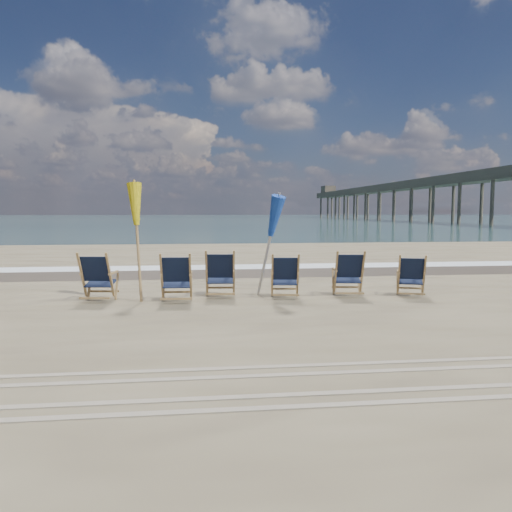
% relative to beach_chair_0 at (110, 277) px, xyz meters
% --- Properties ---
extents(ocean, '(400.00, 400.00, 0.00)m').
position_rel_beach_chair_0_xyz_m(ocean, '(2.90, 125.73, -0.51)').
color(ocean, '#325153').
rests_on(ocean, ground).
extents(surf_foam, '(200.00, 1.40, 0.01)m').
position_rel_beach_chair_0_xyz_m(surf_foam, '(2.90, 6.03, -0.50)').
color(surf_foam, silver).
rests_on(surf_foam, ground).
extents(wet_sand_strip, '(200.00, 2.60, 0.00)m').
position_rel_beach_chair_0_xyz_m(wet_sand_strip, '(2.90, 4.53, -0.50)').
color(wet_sand_strip, '#42362A').
rests_on(wet_sand_strip, ground).
extents(tire_tracks, '(80.00, 1.30, 0.01)m').
position_rel_beach_chair_0_xyz_m(tire_tracks, '(2.90, -5.07, -0.50)').
color(tire_tracks, gray).
rests_on(tire_tracks, ground).
extents(beach_chair_0, '(0.75, 0.81, 1.01)m').
position_rel_beach_chair_0_xyz_m(beach_chair_0, '(0.00, 0.00, 0.00)').
color(beach_chair_0, black).
rests_on(beach_chair_0, ground).
extents(beach_chair_1, '(0.66, 0.74, 1.00)m').
position_rel_beach_chair_0_xyz_m(beach_chair_1, '(1.58, -0.23, -0.00)').
color(beach_chair_1, black).
rests_on(beach_chair_1, ground).
extents(beach_chair_2, '(0.70, 0.77, 1.01)m').
position_rel_beach_chair_0_xyz_m(beach_chair_2, '(2.47, 0.22, 0.00)').
color(beach_chair_2, black).
rests_on(beach_chair_2, ground).
extents(beach_chair_3, '(0.69, 0.75, 0.95)m').
position_rel_beach_chair_0_xyz_m(beach_chair_3, '(3.77, -0.03, -0.03)').
color(beach_chair_3, black).
rests_on(beach_chair_3, ground).
extents(beach_chair_4, '(0.73, 0.80, 1.00)m').
position_rel_beach_chair_0_xyz_m(beach_chair_4, '(5.16, -0.02, -0.01)').
color(beach_chair_4, black).
rests_on(beach_chair_4, ground).
extents(beach_chair_5, '(0.76, 0.81, 0.91)m').
position_rel_beach_chair_0_xyz_m(beach_chair_5, '(6.42, -0.23, -0.05)').
color(beach_chair_5, black).
rests_on(beach_chair_5, ground).
extents(umbrella_yellow, '(0.30, 0.30, 2.37)m').
position_rel_beach_chair_0_xyz_m(umbrella_yellow, '(0.53, 0.16, 1.33)').
color(umbrella_yellow, '#9D7846').
rests_on(umbrella_yellow, ground).
extents(umbrella_blue, '(0.30, 0.30, 2.20)m').
position_rel_beach_chair_0_xyz_m(umbrella_blue, '(3.17, 0.25, 1.17)').
color(umbrella_blue, '#A5A5AD').
rests_on(umbrella_blue, ground).
extents(fishing_pier, '(4.40, 140.00, 9.30)m').
position_rel_beach_chair_0_xyz_m(fishing_pier, '(40.90, 71.73, 4.14)').
color(fishing_pier, brown).
rests_on(fishing_pier, ground).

